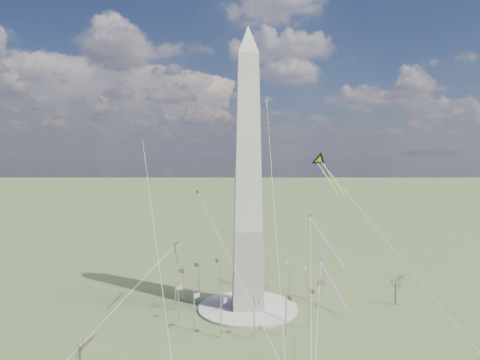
{
  "coord_description": "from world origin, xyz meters",
  "views": [
    {
      "loc": [
        -11.3,
        -151.23,
        56.21
      ],
      "look_at": [
        -2.81,
        0.0,
        46.8
      ],
      "focal_mm": 32.0,
      "sensor_mm": 36.0,
      "label": 1
    }
  ],
  "objects": [
    {
      "name": "tree_far",
      "position": [
        -45.28,
        -45.91,
        8.94
      ],
      "size": [
        7.17,
        7.17,
        12.55
      ],
      "color": "#49352C",
      "rests_on": "ground"
    },
    {
      "name": "kite_small_red",
      "position": [
        -43.06,
        35.48,
        62.64
      ],
      "size": [
        1.08,
        1.81,
        4.28
      ],
      "rotation": [
        0.0,
        0.0,
        2.81
      ],
      "color": "red",
      "rests_on": "ground"
    },
    {
      "name": "kite_streamer_left",
      "position": [
        23.24,
        -14.05,
        30.08
      ],
      "size": [
        7.66,
        19.5,
        13.87
      ],
      "rotation": [
        0.0,
        0.0,
        3.47
      ],
      "color": "red",
      "rests_on": "ground"
    },
    {
      "name": "kite_diamond_purple",
      "position": [
        -26.19,
        5.19,
        22.05
      ],
      "size": [
        1.61,
        2.65,
        8.46
      ],
      "rotation": [
        0.0,
        0.0,
        2.73
      ],
      "color": "#441C7E",
      "rests_on": "ground"
    },
    {
      "name": "kite_streamer_right",
      "position": [
        30.66,
        2.68,
        10.53
      ],
      "size": [
        5.87,
        19.28,
        13.45
      ],
      "rotation": [
        0.0,
        0.0,
        3.38
      ],
      "color": "red",
      "rests_on": "ground"
    },
    {
      "name": "kite_delta_black",
      "position": [
        28.72,
        10.78,
        52.96
      ],
      "size": [
        9.19,
        18.74,
        15.26
      ],
      "rotation": [
        0.0,
        0.0,
        3.41
      ],
      "color": "black",
      "rests_on": "ground"
    },
    {
      "name": "tree_near",
      "position": [
        55.06,
        0.92,
        8.86
      ],
      "size": [
        7.1,
        7.1,
        12.43
      ],
      "color": "#49352C",
      "rests_on": "ground"
    },
    {
      "name": "plaza",
      "position": [
        0.0,
        0.0,
        0.4
      ],
      "size": [
        36.0,
        36.0,
        0.8
      ],
      "primitive_type": "cylinder",
      "color": "beige",
      "rests_on": "ground"
    },
    {
      "name": "kite_streamer_mid",
      "position": [
        -21.64,
        -5.04,
        37.95
      ],
      "size": [
        11.52,
        15.97,
        12.79
      ],
      "rotation": [
        0.0,
        0.0,
        2.54
      ],
      "color": "red",
      "rests_on": "ground"
    },
    {
      "name": "kite_small_white",
      "position": [
        11.76,
        43.83,
        79.86
      ],
      "size": [
        1.51,
        1.35,
        4.11
      ],
      "rotation": [
        0.0,
        0.0,
        3.15
      ],
      "color": "silver",
      "rests_on": "ground"
    },
    {
      "name": "flagpole_ring",
      "position": [
        -0.0,
        -0.0,
        7.27
      ],
      "size": [
        54.4,
        54.4,
        13.0
      ],
      "color": "silver",
      "rests_on": "ground"
    },
    {
      "name": "washington_monument",
      "position": [
        0.0,
        0.0,
        47.95
      ],
      "size": [
        15.56,
        15.56,
        100.0
      ],
      "color": "#B4AA96",
      "rests_on": "plaza"
    },
    {
      "name": "ground",
      "position": [
        0.0,
        0.0,
        0.0
      ],
      "size": [
        2000.0,
        2000.0,
        0.0
      ],
      "primitive_type": "plane",
      "color": "#4D5C2E",
      "rests_on": "ground"
    }
  ]
}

